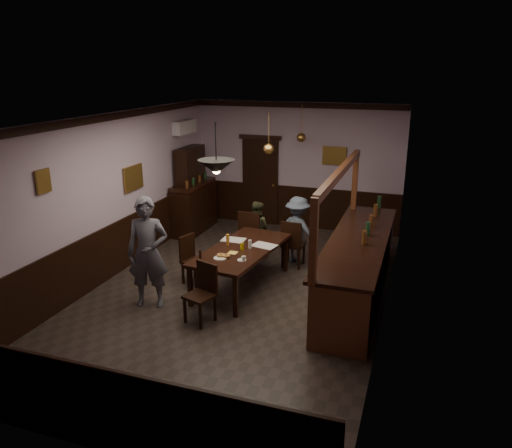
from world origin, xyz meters
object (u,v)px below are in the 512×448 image
at_px(coffee_cup, 244,258).
at_px(pendant_brass_far, 301,138).
at_px(person_seated_right, 298,230).
at_px(soda_can, 242,247).
at_px(person_seated_left, 257,229).
at_px(sideboard, 193,198).
at_px(chair_side, 192,257).
at_px(dining_table, 242,251).
at_px(chair_far_left, 251,233).
at_px(pendant_brass_mid, 269,149).
at_px(chair_near, 203,290).
at_px(pendant_iron, 216,167).
at_px(person_standing, 148,253).
at_px(bar_counter, 358,266).
at_px(chair_far_right, 292,242).

xyz_separation_m(coffee_cup, pendant_brass_far, (0.05, 3.51, 1.50)).
height_order(person_seated_right, soda_can, person_seated_right).
xyz_separation_m(person_seated_left, sideboard, (-1.95, 1.06, 0.22)).
relative_size(chair_side, pendant_brass_far, 1.10).
distance_m(dining_table, chair_far_left, 1.34).
relative_size(chair_far_left, pendant_brass_mid, 1.28).
bearing_deg(person_seated_right, coffee_cup, 97.99).
relative_size(chair_far_left, coffee_cup, 13.00).
bearing_deg(pendant_brass_far, chair_near, -95.85).
height_order(coffee_cup, pendant_iron, pendant_iron).
xyz_separation_m(person_standing, person_seated_left, (0.93, 2.71, -0.34)).
height_order(chair_near, person_seated_right, person_seated_right).
distance_m(person_standing, pendant_brass_mid, 3.02).
bearing_deg(chair_near, dining_table, 102.13).
bearing_deg(pendant_brass_far, sideboard, -173.34).
relative_size(chair_far_left, person_standing, 0.57).
height_order(person_seated_left, person_seated_right, person_seated_right).
xyz_separation_m(chair_near, person_standing, (-1.05, 0.20, 0.41)).
bearing_deg(pendant_iron, coffee_cup, 33.53).
relative_size(person_seated_right, pendant_brass_far, 1.68).
bearing_deg(sideboard, soda_can, -50.43).
xyz_separation_m(person_seated_right, bar_counter, (1.36, -1.21, -0.11)).
bearing_deg(person_standing, person_seated_left, 53.97).
bearing_deg(chair_far_right, coffee_cup, 81.69).
xyz_separation_m(chair_far_right, pendant_brass_far, (-0.31, 1.73, 1.78)).
relative_size(chair_far_right, bar_counter, 0.24).
distance_m(chair_far_right, pendant_iron, 2.79).
bearing_deg(person_seated_right, pendant_iron, 90.86).
height_order(person_seated_right, pendant_brass_mid, pendant_brass_mid).
xyz_separation_m(coffee_cup, sideboard, (-2.47, 3.22, 0.00)).
relative_size(person_seated_left, pendant_brass_far, 1.44).
xyz_separation_m(chair_far_left, bar_counter, (2.27, -1.03, -0.00)).
height_order(dining_table, pendant_brass_mid, pendant_brass_mid).
height_order(dining_table, chair_far_right, chair_far_right).
xyz_separation_m(dining_table, soda_can, (0.04, -0.09, 0.12)).
relative_size(coffee_cup, pendant_brass_far, 0.10).
bearing_deg(chair_near, chair_side, 140.99).
bearing_deg(chair_side, pendant_brass_mid, -21.82).
bearing_deg(chair_side, sideboard, 41.47).
xyz_separation_m(soda_can, pendant_brass_mid, (0.05, 1.32, 1.49)).
bearing_deg(chair_far_right, person_seated_left, -20.95).
bearing_deg(coffee_cup, pendant_iron, -139.66).
distance_m(soda_can, pendant_brass_mid, 1.99).
bearing_deg(person_standing, coffee_cup, 3.79).
xyz_separation_m(chair_far_right, person_standing, (-1.79, -2.33, 0.40)).
bearing_deg(sideboard, chair_far_left, -34.84).
relative_size(dining_table, pendant_brass_far, 2.84).
distance_m(soda_can, sideboard, 3.55).
relative_size(person_seated_right, coffee_cup, 16.96).
height_order(chair_side, soda_can, chair_side).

